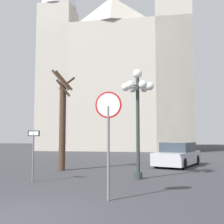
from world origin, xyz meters
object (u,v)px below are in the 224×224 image
(one_way_arrow_sign, at_px, (33,149))
(street_lamp, at_px, (138,99))
(parked_car_near_silver, at_px, (178,155))
(stop_sign, at_px, (108,123))
(bare_tree, at_px, (63,121))
(cathedral, at_px, (117,70))

(one_way_arrow_sign, height_order, street_lamp, street_lamp)
(one_way_arrow_sign, xyz_separation_m, parked_car_near_silver, (6.23, 7.38, -0.64))
(one_way_arrow_sign, distance_m, street_lamp, 5.05)
(stop_sign, relative_size, street_lamp, 0.66)
(street_lamp, xyz_separation_m, parked_car_near_silver, (1.98, 5.79, -2.86))
(street_lamp, distance_m, bare_tree, 5.02)
(street_lamp, bearing_deg, stop_sign, -96.45)
(stop_sign, height_order, bare_tree, bare_tree)
(cathedral, xyz_separation_m, stop_sign, (4.95, -30.36, -9.20))
(parked_car_near_silver, bearing_deg, one_way_arrow_sign, -130.15)
(cathedral, distance_m, parked_car_near_silver, 24.16)
(one_way_arrow_sign, distance_m, parked_car_near_silver, 9.68)
(one_way_arrow_sign, relative_size, bare_tree, 0.38)
(stop_sign, relative_size, parked_car_near_silver, 0.67)
(bare_tree, bearing_deg, one_way_arrow_sign, -87.22)
(one_way_arrow_sign, height_order, bare_tree, bare_tree)
(one_way_arrow_sign, distance_m, bare_tree, 4.05)
(cathedral, relative_size, stop_sign, 11.85)
(one_way_arrow_sign, bearing_deg, street_lamp, 20.51)
(street_lamp, height_order, parked_car_near_silver, street_lamp)
(cathedral, xyz_separation_m, street_lamp, (5.43, -26.10, -7.92))
(street_lamp, height_order, bare_tree, bare_tree)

